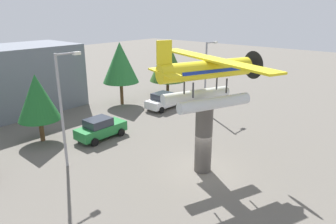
{
  "coord_description": "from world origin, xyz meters",
  "views": [
    {
      "loc": [
        -15.49,
        -10.36,
        10.13
      ],
      "look_at": [
        0.0,
        3.0,
        3.4
      ],
      "focal_mm": 33.56,
      "sensor_mm": 36.0,
      "label": 1
    }
  ],
  "objects": [
    {
      "name": "tree_far_east",
      "position": [
        12.96,
        14.24,
        4.23
      ],
      "size": [
        4.36,
        4.36,
        6.66
      ],
      "color": "brown",
      "rests_on": "ground"
    },
    {
      "name": "display_pedestal",
      "position": [
        0.0,
        0.0,
        2.27
      ],
      "size": [
        1.1,
        1.1,
        4.54
      ],
      "primitive_type": "cylinder",
      "color": "#4C4742",
      "rests_on": "ground"
    },
    {
      "name": "tree_center_back",
      "position": [
        6.68,
        15.57,
        4.65
      ],
      "size": [
        3.91,
        3.91,
        6.84
      ],
      "color": "brown",
      "rests_on": "ground"
    },
    {
      "name": "streetlight_secondary",
      "position": [
        10.5,
        6.93,
        4.18
      ],
      "size": [
        1.84,
        0.28,
        7.11
      ],
      "color": "gray",
      "rests_on": "ground"
    },
    {
      "name": "floatplane_monument",
      "position": [
        0.12,
        -0.05,
        6.21
      ],
      "size": [
        7.19,
        10.08,
        4.0
      ],
      "rotation": [
        0.0,
        0.0,
        -0.37
      ],
      "color": "silver",
      "rests_on": "display_pedestal"
    },
    {
      "name": "storefront_building",
      "position": [
        -3.32,
        22.0,
        3.32
      ],
      "size": [
        15.13,
        7.21,
        6.64
      ],
      "primitive_type": "cube",
      "color": "slate",
      "rests_on": "ground"
    },
    {
      "name": "streetlight_primary",
      "position": [
        -5.28,
        7.31,
        4.42
      ],
      "size": [
        1.84,
        0.28,
        7.59
      ],
      "color": "gray",
      "rests_on": "ground"
    },
    {
      "name": "tree_east",
      "position": [
        -4.38,
        12.59,
        3.61
      ],
      "size": [
        3.26,
        3.26,
        5.44
      ],
      "color": "brown",
      "rests_on": "ground"
    },
    {
      "name": "ground_plane",
      "position": [
        0.0,
        0.0,
        0.0
      ],
      "size": [
        140.0,
        140.0,
        0.0
      ],
      "primitive_type": "plane",
      "color": "#605B54"
    },
    {
      "name": "car_far_white",
      "position": [
        8.42,
        10.91,
        0.88
      ],
      "size": [
        4.2,
        2.02,
        1.76
      ],
      "color": "white",
      "rests_on": "ground"
    },
    {
      "name": "car_mid_green",
      "position": [
        -0.99,
        9.44,
        0.88
      ],
      "size": [
        4.2,
        2.02,
        1.76
      ],
      "color": "#237A38",
      "rests_on": "ground"
    }
  ]
}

